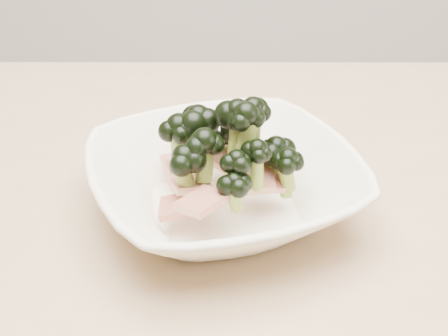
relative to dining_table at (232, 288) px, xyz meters
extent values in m
cube|color=tan|center=(0.00, 0.00, 0.08)|extent=(1.20, 0.80, 0.04)
imported|color=white|center=(-0.01, 0.00, 0.13)|extent=(0.33, 0.33, 0.06)
cylinder|color=olive|center=(0.00, -0.04, 0.14)|extent=(0.02, 0.02, 0.03)
ellipsoid|color=black|center=(0.00, -0.04, 0.16)|extent=(0.03, 0.03, 0.02)
cylinder|color=olive|center=(-0.05, 0.03, 0.15)|extent=(0.02, 0.03, 0.05)
ellipsoid|color=black|center=(-0.05, 0.03, 0.18)|extent=(0.04, 0.04, 0.03)
cylinder|color=olive|center=(-0.04, -0.02, 0.15)|extent=(0.02, 0.02, 0.04)
ellipsoid|color=black|center=(-0.04, -0.02, 0.18)|extent=(0.04, 0.04, 0.03)
cylinder|color=olive|center=(0.05, -0.01, 0.14)|extent=(0.02, 0.02, 0.03)
ellipsoid|color=black|center=(0.05, -0.01, 0.16)|extent=(0.03, 0.03, 0.03)
cylinder|color=olive|center=(0.00, -0.03, 0.16)|extent=(0.02, 0.02, 0.03)
ellipsoid|color=black|center=(0.00, -0.03, 0.18)|extent=(0.03, 0.03, 0.02)
cylinder|color=olive|center=(-0.03, -0.01, 0.16)|extent=(0.02, 0.02, 0.04)
ellipsoid|color=black|center=(-0.03, -0.01, 0.19)|extent=(0.04, 0.04, 0.03)
cylinder|color=olive|center=(-0.03, 0.06, 0.13)|extent=(0.01, 0.02, 0.03)
ellipsoid|color=black|center=(-0.03, 0.06, 0.15)|extent=(0.03, 0.03, 0.03)
cylinder|color=olive|center=(0.02, 0.02, 0.17)|extent=(0.02, 0.02, 0.05)
ellipsoid|color=black|center=(0.02, 0.02, 0.20)|extent=(0.04, 0.04, 0.03)
cylinder|color=olive|center=(0.02, -0.02, 0.16)|extent=(0.01, 0.02, 0.04)
ellipsoid|color=black|center=(0.02, -0.02, 0.18)|extent=(0.03, 0.03, 0.02)
cylinder|color=olive|center=(0.00, 0.06, 0.14)|extent=(0.02, 0.02, 0.03)
ellipsoid|color=black|center=(0.00, 0.06, 0.16)|extent=(0.03, 0.03, 0.02)
cylinder|color=olive|center=(-0.04, 0.04, 0.15)|extent=(0.02, 0.02, 0.04)
ellipsoid|color=black|center=(-0.04, 0.04, 0.17)|extent=(0.04, 0.04, 0.03)
cylinder|color=olive|center=(0.04, 0.01, 0.14)|extent=(0.02, 0.02, 0.03)
ellipsoid|color=black|center=(0.04, 0.01, 0.17)|extent=(0.04, 0.04, 0.03)
cylinder|color=olive|center=(0.01, 0.06, 0.15)|extent=(0.02, 0.02, 0.03)
ellipsoid|color=black|center=(0.01, 0.06, 0.17)|extent=(0.04, 0.04, 0.03)
cylinder|color=olive|center=(-0.03, 0.03, 0.16)|extent=(0.02, 0.02, 0.04)
ellipsoid|color=black|center=(-0.03, 0.03, 0.19)|extent=(0.04, 0.04, 0.03)
cylinder|color=olive|center=(0.00, 0.01, 0.18)|extent=(0.02, 0.02, 0.05)
ellipsoid|color=black|center=(0.00, 0.01, 0.20)|extent=(0.04, 0.04, 0.03)
cylinder|color=olive|center=(0.05, 0.00, 0.14)|extent=(0.02, 0.01, 0.04)
ellipsoid|color=black|center=(0.05, 0.00, 0.16)|extent=(0.03, 0.03, 0.02)
cylinder|color=olive|center=(0.01, 0.00, 0.18)|extent=(0.02, 0.02, 0.05)
ellipsoid|color=black|center=(0.01, 0.00, 0.21)|extent=(0.04, 0.04, 0.03)
cube|color=maroon|center=(0.00, 0.06, 0.13)|extent=(0.05, 0.06, 0.02)
cube|color=maroon|center=(-0.03, -0.06, 0.15)|extent=(0.05, 0.05, 0.01)
cube|color=maroon|center=(-0.05, 0.04, 0.13)|extent=(0.04, 0.05, 0.01)
cube|color=maroon|center=(-0.04, -0.01, 0.14)|extent=(0.04, 0.05, 0.02)
cube|color=maroon|center=(0.03, 0.00, 0.14)|extent=(0.05, 0.05, 0.03)
cube|color=maroon|center=(0.02, 0.00, 0.14)|extent=(0.03, 0.05, 0.01)
cube|color=maroon|center=(-0.04, -0.03, 0.13)|extent=(0.05, 0.03, 0.02)
camera|label=1|loc=(-0.01, -0.50, 0.45)|focal=50.00mm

